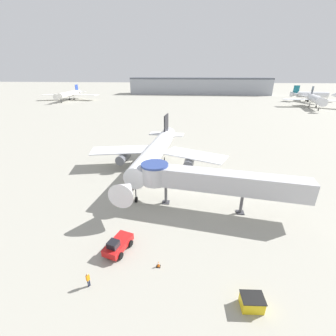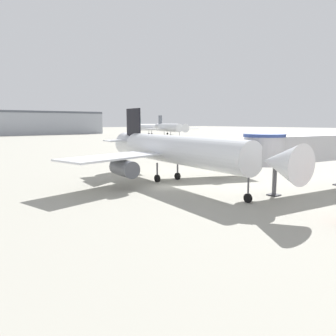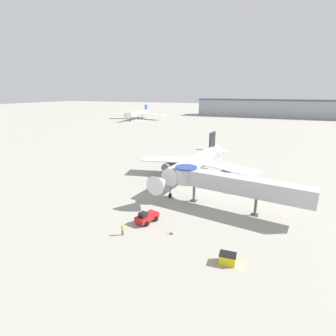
% 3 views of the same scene
% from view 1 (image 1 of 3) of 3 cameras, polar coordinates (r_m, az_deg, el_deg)
% --- Properties ---
extents(ground_plane, '(800.00, 800.00, 0.00)m').
position_cam_1_polar(ground_plane, '(45.78, -6.57, -1.31)').
color(ground_plane, '#9E9B8E').
extents(main_airplane, '(28.85, 32.11, 9.59)m').
position_cam_1_polar(main_airplane, '(44.69, -3.46, 3.80)').
color(main_airplane, silver).
rests_on(main_airplane, ground_plane).
extents(jet_bridge, '(23.53, 6.53, 6.42)m').
position_cam_1_polar(jet_bridge, '(32.54, 10.64, -3.05)').
color(jet_bridge, '#B7B7BC').
rests_on(jet_bridge, ground_plane).
extents(pushback_tug_red, '(2.90, 4.19, 1.89)m').
position_cam_1_polar(pushback_tug_red, '(27.58, -12.64, -18.48)').
color(pushback_tug_red, red).
rests_on(pushback_tug_red, ground_plane).
extents(service_container_yellow, '(2.06, 1.60, 1.25)m').
position_cam_1_polar(service_container_yellow, '(23.74, 20.53, -29.28)').
color(service_container_yellow, yellow).
rests_on(service_container_yellow, ground_plane).
extents(traffic_cone_apron_front, '(0.43, 0.43, 0.70)m').
position_cam_1_polar(traffic_cone_apron_front, '(25.69, -2.45, -23.21)').
color(traffic_cone_apron_front, black).
rests_on(traffic_cone_apron_front, ground_plane).
extents(traffic_cone_near_nose, '(0.48, 0.48, 0.80)m').
position_cam_1_polar(traffic_cone_near_nose, '(28.70, -9.79, -17.45)').
color(traffic_cone_near_nose, black).
rests_on(traffic_cone_near_nose, ground_plane).
extents(ground_crew_marshaller, '(0.30, 0.36, 1.64)m').
position_cam_1_polar(ground_crew_marshaller, '(24.83, -19.64, -25.00)').
color(ground_crew_marshaller, '#1E2338').
rests_on(ground_crew_marshaller, ground_plane).
extents(background_jet_blue_tail, '(40.46, 37.85, 9.86)m').
position_cam_1_polar(background_jet_blue_tail, '(179.41, -23.73, 16.81)').
color(background_jet_blue_tail, white).
rests_on(background_jet_blue_tail, ground_plane).
extents(background_jet_gray_tail, '(32.78, 31.44, 10.94)m').
position_cam_1_polar(background_jet_gray_tail, '(154.34, 33.31, 14.42)').
color(background_jet_gray_tail, silver).
rests_on(background_jet_gray_tail, ground_plane).
extents(background_jet_teal_tail, '(29.01, 32.58, 10.31)m').
position_cam_1_polar(background_jet_teal_tail, '(186.52, 32.60, 15.43)').
color(background_jet_teal_tail, silver).
rests_on(background_jet_teal_tail, ground_plane).
extents(terminal_building, '(121.46, 21.11, 13.97)m').
position_cam_1_polar(terminal_building, '(216.05, 7.98, 19.95)').
color(terminal_building, '#999EA8').
rests_on(terminal_building, ground_plane).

